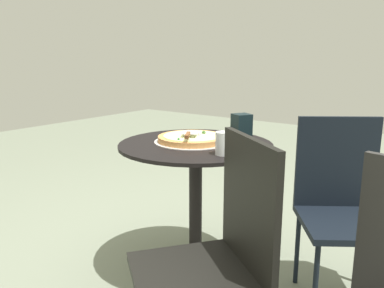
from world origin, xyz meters
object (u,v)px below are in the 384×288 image
patio_table (196,176)px  patio_chair_corner (217,251)px  pizza_on_tray (192,139)px  pizza_server (189,134)px  drinking_cup (224,143)px  patio_chair_near (341,200)px  napkin_dispenser (242,126)px

patio_table → patio_chair_corner: size_ratio=0.88×
pizza_on_tray → pizza_server: (0.07, 0.03, 0.04)m
pizza_on_tray → drinking_cup: 0.32m
patio_chair_near → patio_chair_corner: bearing=-12.1°
drinking_cup → patio_chair_corner: (0.47, 0.27, -0.26)m
pizza_on_tray → pizza_server: size_ratio=1.98×
pizza_on_tray → napkin_dispenser: (-0.26, 0.15, 0.05)m
patio_table → pizza_server: (0.06, -0.00, 0.24)m
pizza_on_tray → napkin_dispenser: 0.31m
patio_table → patio_chair_corner: (0.60, 0.53, -0.02)m
pizza_server → patio_chair_corner: size_ratio=0.22×
pizza_server → patio_chair_corner: bearing=44.5°
pizza_on_tray → patio_chair_near: 0.81m
pizza_server → patio_chair_corner: patio_chair_corner is taller
drinking_cup → patio_chair_near: bearing=128.4°
patio_chair_near → patio_chair_corner: 0.85m
napkin_dispenser → drinking_cup: bearing=47.3°
patio_chair_near → pizza_on_tray: bearing=-73.2°
patio_table → pizza_on_tray: size_ratio=2.01×
pizza_server → napkin_dispenser: (-0.33, 0.12, 0.01)m
pizza_server → drinking_cup: bearing=75.6°
pizza_server → patio_chair_near: (-0.29, 0.71, -0.29)m
napkin_dispenser → patio_chair_corner: bearing=54.0°
pizza_server → patio_chair_corner: 0.80m
napkin_dispenser → pizza_on_tray: bearing=-1.2°
napkin_dispenser → patio_chair_corner: (0.87, 0.41, -0.27)m
pizza_server → napkin_dispenser: napkin_dispenser is taller
pizza_server → drinking_cup: 0.26m
drinking_cup → patio_chair_corner: bearing=30.1°
drinking_cup → pizza_server: bearing=-104.4°
pizza_server → drinking_cup: (0.07, 0.25, -0.00)m
pizza_on_tray → patio_chair_corner: size_ratio=0.44×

